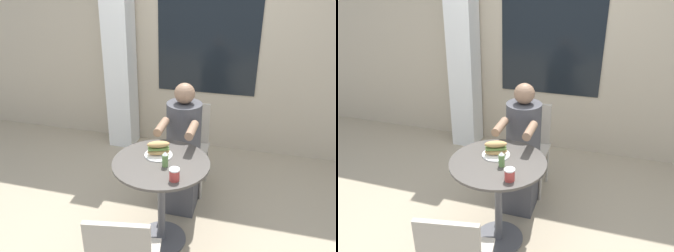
# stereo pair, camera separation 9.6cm
# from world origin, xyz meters

# --- Properties ---
(ground_plane) EXTENTS (8.00, 8.00, 0.00)m
(ground_plane) POSITION_xyz_m (0.00, 0.00, 0.00)
(ground_plane) COLOR tan
(storefront_wall) EXTENTS (8.00, 0.09, 2.80)m
(storefront_wall) POSITION_xyz_m (0.00, 1.80, 1.40)
(storefront_wall) COLOR #B7A88E
(storefront_wall) RESTS_ON ground_plane
(lattice_pillar) EXTENTS (0.31, 0.31, 2.40)m
(lattice_pillar) POSITION_xyz_m (-0.96, 1.59, 1.20)
(lattice_pillar) COLOR silver
(lattice_pillar) RESTS_ON ground_plane
(cafe_table) EXTENTS (0.73, 0.73, 0.75)m
(cafe_table) POSITION_xyz_m (0.00, 0.00, 0.55)
(cafe_table) COLOR #47423D
(cafe_table) RESTS_ON ground_plane
(diner_chair) EXTENTS (0.38, 0.38, 0.87)m
(diner_chair) POSITION_xyz_m (0.05, 0.88, 0.52)
(diner_chair) COLOR #ADA393
(diner_chair) RESTS_ON ground_plane
(seated_diner) EXTENTS (0.32, 0.56, 1.19)m
(seated_diner) POSITION_xyz_m (0.05, 0.54, 0.52)
(seated_diner) COLOR #424247
(seated_diner) RESTS_ON ground_plane
(sandwich_on_plate) EXTENTS (0.21, 0.21, 0.12)m
(sandwich_on_plate) POSITION_xyz_m (-0.04, 0.08, 0.80)
(sandwich_on_plate) COLOR white
(sandwich_on_plate) RESTS_ON cafe_table
(drink_cup) EXTENTS (0.07, 0.07, 0.09)m
(drink_cup) POSITION_xyz_m (0.16, -0.21, 0.79)
(drink_cup) COLOR #B73D38
(drink_cup) RESTS_ON cafe_table
(condiment_bottle) EXTENTS (0.04, 0.04, 0.12)m
(condiment_bottle) POSITION_xyz_m (0.05, -0.06, 0.81)
(condiment_bottle) COLOR #66934C
(condiment_bottle) RESTS_ON cafe_table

